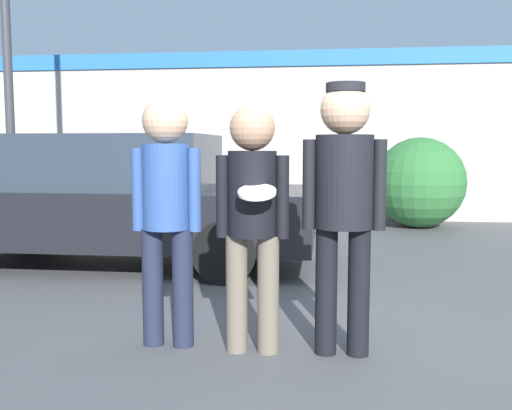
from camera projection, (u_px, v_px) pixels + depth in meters
ground_plane at (304, 342)px, 4.17m from camera, size 56.00×56.00×0.00m
storefront_building at (319, 134)px, 11.12m from camera, size 24.00×0.22×3.27m
person_left at (166, 200)px, 4.01m from camera, size 0.50×0.33×1.76m
person_middle_with_frisbee at (252, 207)px, 3.88m from camera, size 0.50×0.53×1.70m
person_right at (344, 190)px, 3.82m from camera, size 0.56×0.39×1.84m
parked_car_near at (116, 200)px, 6.91m from camera, size 4.74×1.93×1.57m
shrub at (420, 183)px, 10.02m from camera, size 1.59×1.59×1.59m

